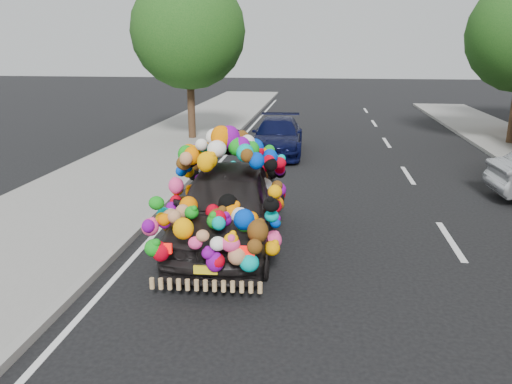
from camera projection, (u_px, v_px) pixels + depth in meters
The scene contains 7 objects.
ground at pixel (260, 232), 9.77m from camera, with size 100.00×100.00×0.00m, color black.
sidewalk at pixel (53, 220), 10.29m from camera, with size 4.00×60.00×0.12m, color gray.
kerb at pixel (144, 223), 10.04m from camera, with size 0.15×60.00×0.13m, color gray.
lane_markings at pixel (450, 241), 9.32m from camera, with size 6.00×50.00×0.01m, color silver, non-canonical shape.
tree_near_sidewalk at pixel (189, 31), 18.16m from camera, with size 4.20×4.20×6.13m.
plush_art_car at pixel (227, 188), 8.89m from camera, with size 2.26×4.54×2.10m.
navy_sedan at pixel (277, 136), 16.80m from camera, with size 1.66×4.08×1.18m, color black.
Camera 1 is at (1.12, -9.09, 3.49)m, focal length 35.00 mm.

